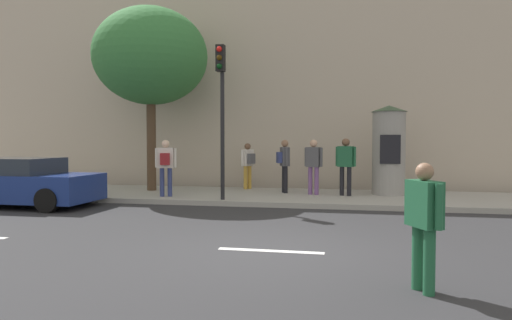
% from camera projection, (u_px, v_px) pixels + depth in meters
% --- Properties ---
extents(ground_plane, '(80.00, 80.00, 0.00)m').
position_uv_depth(ground_plane, '(271.00, 251.00, 7.70)').
color(ground_plane, '#2B2B2D').
extents(sidewalk_curb, '(36.00, 4.00, 0.15)m').
position_uv_depth(sidewalk_curb, '(307.00, 197.00, 14.56)').
color(sidewalk_curb, '#9E9B93').
rests_on(sidewalk_curb, ground_plane).
extents(lane_markings, '(25.80, 0.16, 0.01)m').
position_uv_depth(lane_markings, '(271.00, 251.00, 7.70)').
color(lane_markings, silver).
rests_on(lane_markings, ground_plane).
extents(building_backdrop, '(36.00, 5.00, 9.90)m').
position_uv_depth(building_backdrop, '(318.00, 68.00, 19.27)').
color(building_backdrop, '#B7A893').
rests_on(building_backdrop, ground_plane).
extents(traffic_light, '(0.24, 0.45, 4.45)m').
position_uv_depth(traffic_light, '(221.00, 97.00, 13.17)').
color(traffic_light, black).
rests_on(traffic_light, sidewalk_curb).
extents(poster_column, '(1.13, 1.13, 2.85)m').
position_uv_depth(poster_column, '(389.00, 150.00, 14.63)').
color(poster_column, gray).
rests_on(poster_column, sidewalk_curb).
extents(street_tree, '(3.92, 3.92, 6.31)m').
position_uv_depth(street_tree, '(151.00, 57.00, 15.80)').
color(street_tree, '#4C3826').
rests_on(street_tree, sidewalk_curb).
extents(pedestrian_in_red_top, '(0.42, 0.60, 1.58)m').
position_uv_depth(pedestrian_in_red_top, '(424.00, 216.00, 5.56)').
color(pedestrian_in_red_top, '#1E5938').
rests_on(pedestrian_in_red_top, ground_plane).
extents(pedestrian_tallest, '(0.59, 0.39, 1.76)m').
position_uv_depth(pedestrian_tallest, '(313.00, 162.00, 14.61)').
color(pedestrian_tallest, '#724C84').
rests_on(pedestrian_tallest, sidewalk_curb).
extents(pedestrian_with_backpack, '(0.63, 0.38, 1.80)m').
position_uv_depth(pedestrian_with_backpack, '(346.00, 162.00, 14.31)').
color(pedestrian_with_backpack, black).
rests_on(pedestrian_with_backpack, sidewalk_curb).
extents(pedestrian_in_dark_shirt, '(0.48, 0.52, 1.76)m').
position_uv_depth(pedestrian_in_dark_shirt, '(284.00, 161.00, 15.15)').
color(pedestrian_in_dark_shirt, black).
rests_on(pedestrian_in_dark_shirt, sidewalk_curb).
extents(pedestrian_near_pole, '(0.51, 0.51, 1.64)m').
position_uv_depth(pedestrian_near_pole, '(248.00, 162.00, 16.37)').
color(pedestrian_near_pole, '#B78C33').
rests_on(pedestrian_near_pole, sidewalk_curb).
extents(pedestrian_with_bag, '(0.64, 0.47, 1.75)m').
position_uv_depth(pedestrian_with_bag, '(166.00, 162.00, 14.10)').
color(pedestrian_with_bag, navy).
rests_on(pedestrian_with_bag, sidewalk_curb).
extents(parked_car_dark, '(4.48, 2.02, 1.38)m').
position_uv_depth(parked_car_dark, '(17.00, 183.00, 13.04)').
color(parked_car_dark, navy).
rests_on(parked_car_dark, ground_plane).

